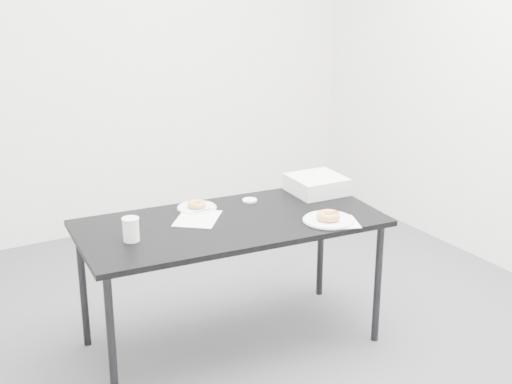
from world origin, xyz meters
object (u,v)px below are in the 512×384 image
plate_far (197,208)px  bakery_box (317,184)px  scorecard (197,218)px  donut_far (197,204)px  table (231,230)px  donut_near (329,216)px  coffee_cup (131,229)px  plate_near (328,220)px  pen (203,211)px

plate_far → bakery_box: bakery_box is taller
scorecard → donut_far: bearing=105.0°
scorecard → table: bearing=-0.1°
table → plate_far: bearing=110.2°
table → donut_far: size_ratio=16.28×
table → plate_far: 0.26m
table → donut_near: 0.50m
donut_far → coffee_cup: size_ratio=0.85×
bakery_box → plate_near: bearing=-114.1°
pen → coffee_cup: size_ratio=1.04×
coffee_cup → bakery_box: coffee_cup is taller
scorecard → donut_near: (0.55, -0.37, 0.03)m
table → plate_near: size_ratio=6.14×
table → plate_near: bearing=-26.3°
donut_near → plate_far: bearing=133.6°
scorecard → pen: bearing=87.5°
table → bakery_box: 0.65m
bakery_box → donut_far: bearing=174.7°
coffee_cup → scorecard: bearing=15.5°
coffee_cup → bakery_box: (1.15, 0.15, -0.01)m
plate_near → bakery_box: size_ratio=0.92×
donut_far → plate_near: bearing=-46.4°
pen → plate_near: bearing=-45.8°
donut_near → donut_far: bearing=133.6°
pen → table: bearing=-74.1°
donut_near → bakery_box: bakery_box is taller
donut_near → bakery_box: size_ratio=0.43×
plate_near → plate_far: plate_near is taller
scorecard → plate_far: bearing=105.0°
scorecard → donut_near: donut_near is taller
scorecard → coffee_cup: bearing=-124.7°
table → donut_near: size_ratio=13.07×
plate_near → bakery_box: 0.46m
bakery_box → scorecard: bearing=-173.9°
table → scorecard: bearing=145.6°
pen → coffee_cup: 0.50m
donut_near → donut_far: size_ratio=1.25×
pen → donut_far: donut_far is taller
bakery_box → coffee_cup: bearing=-169.5°
scorecard → plate_near: plate_near is taller
table → donut_near: donut_near is taller
pen → plate_near: size_ratio=0.46×
donut_near → scorecard: bearing=146.2°
pen → scorecard: bearing=-135.5°
scorecard → plate_far: plate_far is taller
coffee_cup → bakery_box: size_ratio=0.41×
donut_far → bakery_box: bearing=-8.4°
pen → coffee_cup: coffee_cup is taller
coffee_cup → table: bearing=0.0°
plate_far → donut_far: 0.02m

